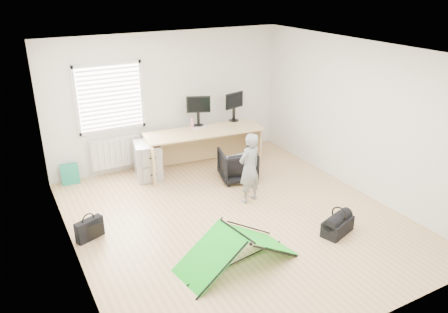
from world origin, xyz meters
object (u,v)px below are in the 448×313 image
kite (237,247)px  monitor_left (198,115)px  desk (204,149)px  storage_crate (241,163)px  person (249,168)px  thermos (192,123)px  office_chair (238,165)px  laptop_bag (90,229)px  filing_cabinet (147,160)px  duffel_bag (337,226)px  monitor_right (234,111)px

kite → monitor_left: bearing=63.8°
desk → storage_crate: bearing=-32.1°
storage_crate → kite: bearing=-121.5°
monitor_left → person: bearing=-66.5°
desk → kite: size_ratio=1.43×
desk → storage_crate: (0.60, -0.46, -0.26)m
thermos → person: (0.18, -1.94, -0.29)m
office_chair → laptop_bag: 3.09m
storage_crate → person: bearing=-114.4°
filing_cabinet → storage_crate: filing_cabinet is taller
laptop_bag → duffel_bag: (3.38, -1.67, -0.04)m
filing_cabinet → thermos: (1.05, 0.16, 0.56)m
monitor_left → laptop_bag: 3.41m
laptop_bag → office_chair: bearing=-7.8°
person → storage_crate: (0.55, 1.20, -0.49)m
thermos → duffel_bag: bearing=-76.7°
monitor_right → kite: monitor_right is taller
filing_cabinet → office_chair: 1.76m
duffel_bag → office_chair: bearing=80.5°
kite → filing_cabinet: bearing=83.6°
office_chair → duffel_bag: 2.44m
office_chair → storage_crate: (0.28, 0.35, -0.16)m
thermos → kite: size_ratio=0.13×
filing_cabinet → duffel_bag: (1.87, -3.33, -0.24)m
desk → office_chair: desk is taller
desk → duffel_bag: desk is taller
monitor_left → person: size_ratio=0.39×
desk → duffel_bag: size_ratio=4.32×
person → laptop_bag: 2.78m
thermos → filing_cabinet: bearing=-171.2°
thermos → storage_crate: (0.73, -0.73, -0.78)m
monitor_right → storage_crate: (-0.25, -0.74, -0.89)m
monitor_left → thermos: 0.21m
thermos → person: person is taller
desk → thermos: 0.60m
filing_cabinet → thermos: bearing=19.7°
desk → kite: bearing=-102.9°
office_chair → kite: size_ratio=0.41×
monitor_right → duffel_bag: size_ratio=0.87×
monitor_left → monitor_right: 0.82m
filing_cabinet → thermos: 1.20m
filing_cabinet → monitor_right: (2.03, 0.17, 0.68)m
duffel_bag → kite: bearing=158.6°
storage_crate → filing_cabinet: bearing=162.2°
monitor_right → duffel_bag: monitor_right is taller
monitor_left → kite: size_ratio=0.29×
thermos → storage_crate: size_ratio=0.44×
thermos → laptop_bag: 3.23m
office_chair → person: (-0.27, -0.85, 0.32)m
office_chair → duffel_bag: size_ratio=1.23×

